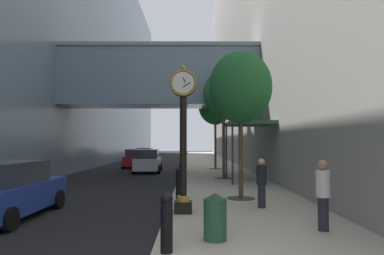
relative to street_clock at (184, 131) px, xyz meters
name	(u,v)px	position (x,y,z in m)	size (l,w,h in m)	color
ground_plane	(183,168)	(-0.54, 20.71, -2.67)	(110.00, 110.00, 0.00)	black
sidewalk_right	(211,165)	(2.06, 23.71, -2.60)	(5.21, 80.00, 0.14)	#ADA593
building_block_left	(60,38)	(-12.88, 23.61, 9.96)	(22.45, 80.00, 25.37)	slate
building_block_right	(281,19)	(9.17, 23.71, 11.88)	(9.00, 80.00, 29.09)	gray
street_clock	(184,131)	(0.00, 0.00, 0.00)	(0.84, 0.55, 4.60)	black
bollard_nearest	(167,221)	(-0.23, -3.90, -1.90)	(0.26, 0.26, 1.20)	black
bollard_third	(179,182)	(-0.23, 2.69, -1.90)	(0.26, 0.26, 1.20)	black
bollard_fourth	(182,174)	(-0.23, 5.98, -1.90)	(0.26, 0.26, 1.20)	black
street_tree_near	(241,88)	(2.17, 2.72, 1.78)	(2.46, 2.46, 5.75)	#333335
street_tree_mid_near	(224,94)	(2.17, 10.12, 2.57)	(2.42, 2.42, 6.52)	#333335
street_tree_mid_far	(216,106)	(2.17, 17.51, 2.60)	(2.75, 2.75, 6.73)	#333335
trash_bin	(216,216)	(0.79, -3.01, -1.99)	(0.53, 0.53, 1.05)	#234C33
pedestrian_walking	(262,182)	(2.60, 0.85, -1.67)	(0.45, 0.45, 1.63)	#23232D
pedestrian_by_clock	(324,193)	(3.52, -2.19, -1.60)	(0.47, 0.47, 1.75)	#23232D
storefront_awning	(249,125)	(3.43, 8.63, 0.62)	(2.40, 3.60, 3.30)	#235138
car_black_near	(145,155)	(-5.19, 29.49, -1.88)	(2.02, 4.68, 1.61)	black
car_blue_mid	(9,191)	(-5.31, -0.19, -1.83)	(2.04, 4.69, 1.73)	navy
car_silver_far	(148,161)	(-3.11, 15.94, -1.83)	(2.14, 4.10, 1.75)	#B7BABF
car_red_trailing	(137,159)	(-4.75, 20.69, -1.87)	(2.01, 4.12, 1.65)	#AD191E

